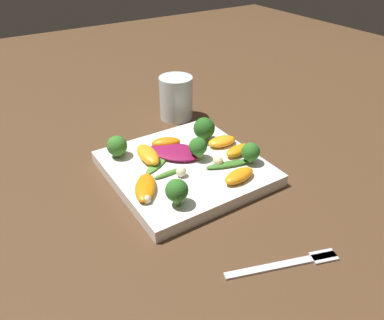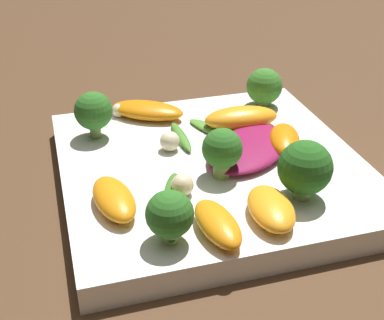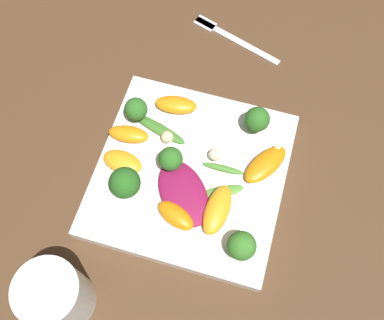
{
  "view_description": "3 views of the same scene",
  "coord_description": "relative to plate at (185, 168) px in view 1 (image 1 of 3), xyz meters",
  "views": [
    {
      "loc": [
        -0.3,
        -0.49,
        0.4
      ],
      "look_at": [
        0.0,
        -0.02,
        0.04
      ],
      "focal_mm": 35.0,
      "sensor_mm": 36.0,
      "label": 1
    },
    {
      "loc": [
        0.39,
        -0.13,
        0.27
      ],
      "look_at": [
        0.01,
        -0.02,
        0.03
      ],
      "focal_mm": 50.0,
      "sensor_mm": 36.0,
      "label": 2
    },
    {
      "loc": [
        -0.07,
        0.24,
        0.61
      ],
      "look_at": [
        0.0,
        -0.01,
        0.04
      ],
      "focal_mm": 42.0,
      "sensor_mm": 36.0,
      "label": 3
    }
  ],
  "objects": [
    {
      "name": "macadamia_nut_2",
      "position": [
        -0.03,
        -0.03,
        0.02
      ],
      "size": [
        0.02,
        0.02,
        0.02
      ],
      "color": "beige",
      "rests_on": "plate"
    },
    {
      "name": "broccoli_floret_2",
      "position": [
        0.03,
        -0.0,
        0.04
      ],
      "size": [
        0.03,
        0.03,
        0.04
      ],
      "color": "#7A9E51",
      "rests_on": "plate"
    },
    {
      "name": "arugula_sprig_2",
      "position": [
        0.06,
        -0.05,
        0.02
      ],
      "size": [
        0.09,
        0.04,
        0.01
      ],
      "color": "#3D7528",
      "rests_on": "plate"
    },
    {
      "name": "broccoli_floret_3",
      "position": [
        -0.09,
        0.09,
        0.03
      ],
      "size": [
        0.04,
        0.04,
        0.04
      ],
      "color": "#7A9E51",
      "rests_on": "plate"
    },
    {
      "name": "ground_plane",
      "position": [
        0.0,
        0.0,
        -0.01
      ],
      "size": [
        2.4,
        2.4,
        0.0
      ],
      "primitive_type": "plane",
      "color": "#4C331E"
    },
    {
      "name": "broccoli_floret_0",
      "position": [
        -0.07,
        -0.09,
        0.04
      ],
      "size": [
        0.04,
        0.04,
        0.05
      ],
      "color": "#7A9E51",
      "rests_on": "plate"
    },
    {
      "name": "orange_segment_1",
      "position": [
        0.05,
        -0.1,
        0.02
      ],
      "size": [
        0.07,
        0.04,
        0.02
      ],
      "color": "orange",
      "rests_on": "plate"
    },
    {
      "name": "drinking_glass",
      "position": [
        0.11,
        0.21,
        0.04
      ],
      "size": [
        0.08,
        0.08,
        0.1
      ],
      "color": "silver",
      "rests_on": "ground_plane"
    },
    {
      "name": "plate",
      "position": [
        0.0,
        0.0,
        0.0
      ],
      "size": [
        0.27,
        0.27,
        0.02
      ],
      "color": "white",
      "rests_on": "ground_plane"
    },
    {
      "name": "broccoli_floret_1",
      "position": [
        0.1,
        -0.06,
        0.03
      ],
      "size": [
        0.03,
        0.03,
        0.04
      ],
      "color": "#84AD5B",
      "rests_on": "plate"
    },
    {
      "name": "orange_segment_0",
      "position": [
        0.1,
        0.02,
        0.02
      ],
      "size": [
        0.06,
        0.04,
        0.02
      ],
      "color": "orange",
      "rests_on": "plate"
    },
    {
      "name": "macadamia_nut_0",
      "position": [
        0.05,
        -0.04,
        0.02
      ],
      "size": [
        0.02,
        0.02,
        0.02
      ],
      "color": "beige",
      "rests_on": "plate"
    },
    {
      "name": "orange_segment_5",
      "position": [
        0.0,
        0.07,
        0.02
      ],
      "size": [
        0.06,
        0.05,
        0.02
      ],
      "color": "orange",
      "rests_on": "plate"
    },
    {
      "name": "orange_segment_4",
      "position": [
        0.1,
        -0.03,
        0.02
      ],
      "size": [
        0.06,
        0.03,
        0.02
      ],
      "color": "orange",
      "rests_on": "plate"
    },
    {
      "name": "macadamia_nut_1",
      "position": [
        -0.11,
        -0.07,
        0.02
      ],
      "size": [
        0.01,
        0.01,
        0.01
      ],
      "color": "beige",
      "rests_on": "plate"
    },
    {
      "name": "orange_segment_2",
      "position": [
        -0.05,
        0.05,
        0.02
      ],
      "size": [
        0.04,
        0.08,
        0.02
      ],
      "color": "orange",
      "rests_on": "plate"
    },
    {
      "name": "broccoli_floret_4",
      "position": [
        0.08,
        0.05,
        0.04
      ],
      "size": [
        0.04,
        0.04,
        0.05
      ],
      "color": "#84AD5B",
      "rests_on": "plate"
    },
    {
      "name": "arugula_sprig_1",
      "position": [
        -0.04,
        -0.02,
        0.01
      ],
      "size": [
        0.06,
        0.01,
        0.01
      ],
      "color": "#47842D",
      "rests_on": "plate"
    },
    {
      "name": "fork",
      "position": [
        0.01,
        -0.27,
        -0.01
      ],
      "size": [
        0.16,
        0.07,
        0.01
      ],
      "color": "silver",
      "rests_on": "ground_plane"
    },
    {
      "name": "radicchio_leaf_0",
      "position": [
        -0.0,
        0.04,
        0.02
      ],
      "size": [
        0.11,
        0.12,
        0.01
      ],
      "color": "maroon",
      "rests_on": "plate"
    },
    {
      "name": "arugula_sprig_0",
      "position": [
        -0.05,
        0.02,
        0.01
      ],
      "size": [
        0.07,
        0.05,
        0.01
      ],
      "color": "#518E33",
      "rests_on": "plate"
    },
    {
      "name": "orange_segment_3",
      "position": [
        -0.1,
        -0.04,
        0.02
      ],
      "size": [
        0.07,
        0.08,
        0.02
      ],
      "color": "orange",
      "rests_on": "plate"
    }
  ]
}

